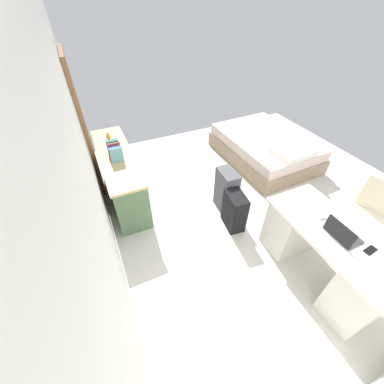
{
  "coord_description": "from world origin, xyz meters",
  "views": [
    {
      "loc": [
        -2.01,
        1.94,
        2.65
      ],
      "look_at": [
        0.13,
        0.97,
        0.6
      ],
      "focal_mm": 22.46,
      "sensor_mm": 36.0,
      "label": 1
    }
  ],
  "objects_px": {
    "laptop": "(342,233)",
    "figurine_small": "(108,134)",
    "credenza": "(121,176)",
    "suitcase_black": "(234,211)",
    "office_chair": "(366,220)",
    "computer_mouse": "(323,217)",
    "bed": "(265,148)",
    "cell_phone_near_laptop": "(370,250)",
    "desk": "(325,254)",
    "suitcase_spare_grey": "(226,190)"
  },
  "relations": [
    {
      "from": "desk",
      "to": "suitcase_black",
      "type": "relative_size",
      "value": 2.58
    },
    {
      "from": "suitcase_spare_grey",
      "to": "figurine_small",
      "type": "distance_m",
      "value": 2.07
    },
    {
      "from": "credenza",
      "to": "computer_mouse",
      "type": "bearing_deg",
      "value": -140.56
    },
    {
      "from": "credenza",
      "to": "suitcase_black",
      "type": "distance_m",
      "value": 1.82
    },
    {
      "from": "figurine_small",
      "to": "office_chair",
      "type": "bearing_deg",
      "value": -137.05
    },
    {
      "from": "laptop",
      "to": "computer_mouse",
      "type": "distance_m",
      "value": 0.27
    },
    {
      "from": "laptop",
      "to": "figurine_small",
      "type": "height_order",
      "value": "laptop"
    },
    {
      "from": "credenza",
      "to": "suitcase_black",
      "type": "relative_size",
      "value": 3.21
    },
    {
      "from": "laptop",
      "to": "cell_phone_near_laptop",
      "type": "xyz_separation_m",
      "value": [
        -0.24,
        -0.12,
        -0.04
      ]
    },
    {
      "from": "suitcase_black",
      "to": "computer_mouse",
      "type": "height_order",
      "value": "computer_mouse"
    },
    {
      "from": "computer_mouse",
      "to": "figurine_small",
      "type": "relative_size",
      "value": 0.91
    },
    {
      "from": "credenza",
      "to": "suitcase_spare_grey",
      "type": "distance_m",
      "value": 1.64
    },
    {
      "from": "suitcase_black",
      "to": "cell_phone_near_laptop",
      "type": "distance_m",
      "value": 1.54
    },
    {
      "from": "computer_mouse",
      "to": "cell_phone_near_laptop",
      "type": "xyz_separation_m",
      "value": [
        -0.5,
        -0.08,
        -0.01
      ]
    },
    {
      "from": "figurine_small",
      "to": "credenza",
      "type": "bearing_deg",
      "value": -179.84
    },
    {
      "from": "desk",
      "to": "cell_phone_near_laptop",
      "type": "relative_size",
      "value": 10.63
    },
    {
      "from": "suitcase_spare_grey",
      "to": "cell_phone_near_laptop",
      "type": "relative_size",
      "value": 4.96
    },
    {
      "from": "bed",
      "to": "credenza",
      "type": "bearing_deg",
      "value": 88.77
    },
    {
      "from": "office_chair",
      "to": "bed",
      "type": "xyz_separation_m",
      "value": [
        2.17,
        -0.16,
        -0.18
      ]
    },
    {
      "from": "desk",
      "to": "bed",
      "type": "distance_m",
      "value": 2.53
    },
    {
      "from": "office_chair",
      "to": "cell_phone_near_laptop",
      "type": "relative_size",
      "value": 6.91
    },
    {
      "from": "credenza",
      "to": "bed",
      "type": "xyz_separation_m",
      "value": [
        -0.06,
        -2.75,
        -0.15
      ]
    },
    {
      "from": "bed",
      "to": "suitcase_black",
      "type": "xyz_separation_m",
      "value": [
        -1.24,
        1.48,
        0.04
      ]
    },
    {
      "from": "office_chair",
      "to": "credenza",
      "type": "xyz_separation_m",
      "value": [
        2.23,
        2.59,
        -0.03
      ]
    },
    {
      "from": "credenza",
      "to": "computer_mouse",
      "type": "height_order",
      "value": "same"
    },
    {
      "from": "desk",
      "to": "office_chair",
      "type": "relative_size",
      "value": 1.54
    },
    {
      "from": "office_chair",
      "to": "figurine_small",
      "type": "distance_m",
      "value": 3.83
    },
    {
      "from": "office_chair",
      "to": "computer_mouse",
      "type": "distance_m",
      "value": 0.89
    },
    {
      "from": "laptop",
      "to": "computer_mouse",
      "type": "height_order",
      "value": "laptop"
    },
    {
      "from": "laptop",
      "to": "suitcase_black",
      "type": "bearing_deg",
      "value": 22.56
    },
    {
      "from": "office_chair",
      "to": "bed",
      "type": "bearing_deg",
      "value": -4.09
    },
    {
      "from": "suitcase_black",
      "to": "cell_phone_near_laptop",
      "type": "height_order",
      "value": "cell_phone_near_laptop"
    },
    {
      "from": "office_chair",
      "to": "cell_phone_near_laptop",
      "type": "xyz_separation_m",
      "value": [
        -0.42,
        0.74,
        0.34
      ]
    },
    {
      "from": "bed",
      "to": "laptop",
      "type": "distance_m",
      "value": 2.63
    },
    {
      "from": "suitcase_spare_grey",
      "to": "suitcase_black",
      "type": "bearing_deg",
      "value": 170.49
    },
    {
      "from": "bed",
      "to": "laptop",
      "type": "xyz_separation_m",
      "value": [
        -2.36,
        1.02,
        0.56
      ]
    },
    {
      "from": "laptop",
      "to": "bed",
      "type": "bearing_deg",
      "value": -23.31
    },
    {
      "from": "credenza",
      "to": "figurine_small",
      "type": "height_order",
      "value": "figurine_small"
    },
    {
      "from": "suitcase_black",
      "to": "cell_phone_near_laptop",
      "type": "xyz_separation_m",
      "value": [
        -1.35,
        -0.58,
        0.47
      ]
    },
    {
      "from": "office_chair",
      "to": "suitcase_spare_grey",
      "type": "xyz_separation_m",
      "value": [
        1.29,
        1.24,
        -0.08
      ]
    },
    {
      "from": "desk",
      "to": "credenza",
      "type": "height_order",
      "value": "credenza"
    },
    {
      "from": "suitcase_spare_grey",
      "to": "computer_mouse",
      "type": "xyz_separation_m",
      "value": [
        -1.22,
        -0.42,
        0.43
      ]
    },
    {
      "from": "cell_phone_near_laptop",
      "to": "suitcase_spare_grey",
      "type": "bearing_deg",
      "value": 10.84
    },
    {
      "from": "desk",
      "to": "laptop",
      "type": "distance_m",
      "value": 0.41
    },
    {
      "from": "laptop",
      "to": "figurine_small",
      "type": "xyz_separation_m",
      "value": [
        2.97,
        1.73,
        0.03
      ]
    },
    {
      "from": "desk",
      "to": "figurine_small",
      "type": "bearing_deg",
      "value": 30.81
    },
    {
      "from": "figurine_small",
      "to": "laptop",
      "type": "bearing_deg",
      "value": -149.74
    },
    {
      "from": "credenza",
      "to": "suitcase_spare_grey",
      "type": "relative_size",
      "value": 2.67
    },
    {
      "from": "computer_mouse",
      "to": "bed",
      "type": "bearing_deg",
      "value": -24.4
    },
    {
      "from": "desk",
      "to": "figurine_small",
      "type": "distance_m",
      "value": 3.44
    }
  ]
}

